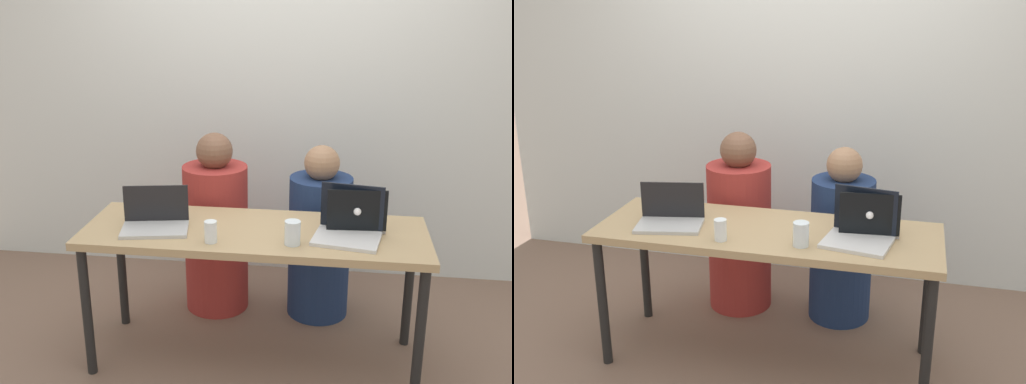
# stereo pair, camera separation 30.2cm
# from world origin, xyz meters

# --- Properties ---
(ground_plane) EXTENTS (12.00, 12.00, 0.00)m
(ground_plane) POSITION_xyz_m (0.00, 0.00, 0.00)
(ground_plane) COLOR #765C4C
(back_wall) EXTENTS (4.52, 0.10, 2.60)m
(back_wall) POSITION_xyz_m (0.00, 1.19, 1.30)
(back_wall) COLOR silver
(back_wall) RESTS_ON ground
(desk) EXTENTS (1.74, 0.60, 0.75)m
(desk) POSITION_xyz_m (0.00, 0.00, 0.68)
(desk) COLOR tan
(desk) RESTS_ON ground
(person_on_left) EXTENTS (0.43, 0.43, 1.12)m
(person_on_left) POSITION_xyz_m (-0.31, 0.55, 0.50)
(person_on_left) COLOR #A02F2B
(person_on_left) RESTS_ON ground
(person_on_right) EXTENTS (0.37, 0.37, 1.06)m
(person_on_right) POSITION_xyz_m (0.31, 0.55, 0.47)
(person_on_right) COLOR navy
(person_on_right) RESTS_ON ground
(laptop_back_right) EXTENTS (0.31, 0.27, 0.23)m
(laptop_back_right) POSITION_xyz_m (0.50, 0.09, 0.80)
(laptop_back_right) COLOR silver
(laptop_back_right) RESTS_ON desk
(laptop_front_right) EXTENTS (0.35, 0.31, 0.24)m
(laptop_front_right) POSITION_xyz_m (0.47, -0.03, 0.80)
(laptop_front_right) COLOR silver
(laptop_front_right) RESTS_ON desk
(laptop_front_left) EXTENTS (0.36, 0.27, 0.21)m
(laptop_front_left) POSITION_xyz_m (-0.50, -0.06, 0.79)
(laptop_front_left) COLOR #B5B6B6
(laptop_front_left) RESTS_ON desk
(water_glass_right) EXTENTS (0.08, 0.08, 0.12)m
(water_glass_right) POSITION_xyz_m (0.21, -0.16, 0.80)
(water_glass_right) COLOR silver
(water_glass_right) RESTS_ON desk
(water_glass_left) EXTENTS (0.06, 0.06, 0.11)m
(water_glass_left) POSITION_xyz_m (-0.18, -0.19, 0.80)
(water_glass_left) COLOR white
(water_glass_left) RESTS_ON desk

